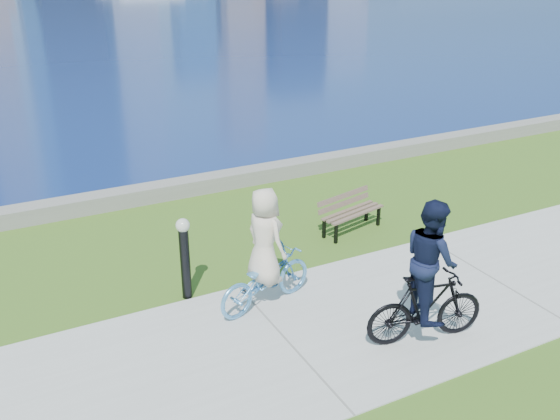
# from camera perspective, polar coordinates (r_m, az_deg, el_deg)

# --- Properties ---
(ground) EXTENTS (320.00, 320.00, 0.00)m
(ground) POSITION_cam_1_polar(r_m,az_deg,el_deg) (11.39, 18.83, -5.99)
(ground) COLOR #375B18
(ground) RESTS_ON ground
(concrete_path) EXTENTS (80.00, 3.50, 0.02)m
(concrete_path) POSITION_cam_1_polar(r_m,az_deg,el_deg) (11.39, 18.83, -5.94)
(concrete_path) COLOR #ABACA7
(concrete_path) RESTS_ON ground
(seawall) EXTENTS (90.00, 0.50, 0.35)m
(seawall) POSITION_cam_1_polar(r_m,az_deg,el_deg) (15.78, 2.93, 4.14)
(seawall) COLOR slate
(seawall) RESTS_ON ground
(park_bench) EXTENTS (1.50, 0.83, 0.74)m
(park_bench) POSITION_cam_1_polar(r_m,az_deg,el_deg) (12.45, 6.37, 0.04)
(park_bench) COLOR black
(park_bench) RESTS_ON ground
(bollard_lamp) EXTENTS (0.23, 0.23, 1.40)m
(bollard_lamp) POSITION_cam_1_polar(r_m,az_deg,el_deg) (10.00, -8.72, -3.93)
(bollard_lamp) COLOR black
(bollard_lamp) RESTS_ON ground
(cyclist_woman) EXTENTS (1.04, 1.87, 1.97)m
(cyclist_woman) POSITION_cam_1_polar(r_m,az_deg,el_deg) (9.68, -1.36, -4.93)
(cyclist_woman) COLOR #59A1DA
(cyclist_woman) RESTS_ON ground
(cyclist_man) EXTENTS (0.88, 1.84, 2.18)m
(cyclist_man) POSITION_cam_1_polar(r_m,az_deg,el_deg) (9.00, 13.39, -6.60)
(cyclist_man) COLOR black
(cyclist_man) RESTS_ON ground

